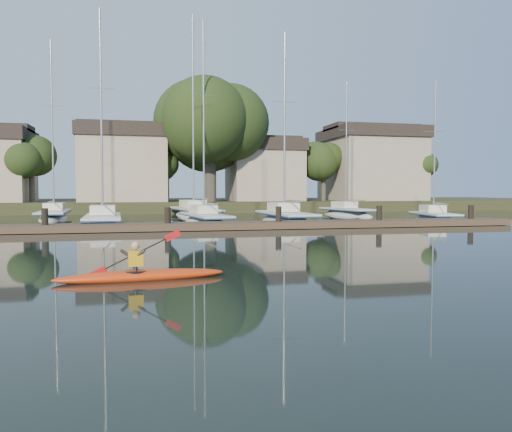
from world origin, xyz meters
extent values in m
plane|color=black|center=(0.00, 0.00, 0.00)|extent=(160.00, 160.00, 0.00)
ellipsoid|color=red|center=(-4.30, -0.46, 0.09)|extent=(4.00, 0.92, 0.30)
cylinder|color=black|center=(-4.43, -0.47, 0.19)|extent=(0.65, 0.65, 0.08)
imported|color=#2C272A|center=(-4.43, -0.47, 0.50)|extent=(0.24, 0.33, 0.86)
cube|color=#C69312|center=(-4.43, -0.47, 0.51)|extent=(0.36, 0.28, 0.35)
sphere|color=tan|center=(-4.43, -0.47, 0.81)|extent=(0.19, 0.19, 0.19)
cube|color=#4C382B|center=(0.00, 14.00, 0.20)|extent=(34.00, 2.00, 0.35)
cylinder|color=black|center=(-9.00, 14.00, 0.30)|extent=(0.32, 0.32, 1.80)
cylinder|color=black|center=(-3.00, 14.00, 0.30)|extent=(0.32, 0.32, 1.80)
cylinder|color=black|center=(3.00, 14.00, 0.30)|extent=(0.32, 0.32, 1.80)
cylinder|color=black|center=(9.00, 14.00, 0.30)|extent=(0.32, 0.32, 1.80)
cylinder|color=black|center=(15.00, 14.00, 0.30)|extent=(0.32, 0.32, 1.80)
ellipsoid|color=silver|center=(-6.55, 17.99, -0.35)|extent=(2.48, 8.55, 1.89)
cube|color=silver|center=(-6.55, 17.99, 0.55)|extent=(2.31, 7.03, 0.14)
cube|color=navy|center=(-6.55, 17.99, 0.47)|extent=(2.40, 7.20, 0.08)
cube|color=beige|center=(-6.58, 18.50, 0.92)|extent=(1.50, 2.43, 0.55)
cylinder|color=#9EA0A5|center=(-6.56, 18.24, 6.57)|extent=(0.12, 0.12, 11.95)
cylinder|color=#9EA0A5|center=(-6.49, 16.72, 1.34)|extent=(0.23, 3.22, 0.08)
cylinder|color=#9EA0A5|center=(-6.56, 18.24, 8.01)|extent=(1.59, 0.10, 0.03)
ellipsoid|color=silver|center=(-0.39, 19.29, -0.33)|extent=(3.07, 8.65, 1.79)
cube|color=silver|center=(-0.39, 19.29, 0.52)|extent=(2.78, 7.13, 0.13)
cube|color=navy|center=(-0.39, 19.29, 0.44)|extent=(2.87, 7.30, 0.08)
cube|color=beige|center=(-0.46, 19.79, 0.87)|extent=(1.62, 2.52, 0.52)
cylinder|color=#9EA0A5|center=(-0.43, 19.54, 6.68)|extent=(0.11, 0.11, 12.22)
cylinder|color=#9EA0A5|center=(-0.23, 18.03, 1.27)|extent=(0.50, 3.20, 0.08)
cylinder|color=#9EA0A5|center=(-0.43, 19.54, 8.14)|extent=(1.49, 0.23, 0.03)
ellipsoid|color=silver|center=(4.84, 18.93, -0.37)|extent=(2.72, 8.58, 2.01)
cube|color=silver|center=(4.84, 18.93, 0.58)|extent=(2.53, 7.05, 0.15)
cube|color=navy|center=(4.84, 18.93, 0.50)|extent=(2.62, 7.22, 0.08)
cube|color=beige|center=(4.81, 19.44, 0.97)|extent=(1.62, 2.45, 0.58)
cylinder|color=#9EA0A5|center=(4.82, 19.19, 6.45)|extent=(0.13, 0.13, 11.63)
cylinder|color=#9EA0A5|center=(4.91, 17.67, 1.43)|extent=(0.28, 3.21, 0.08)
cylinder|color=#9EA0A5|center=(4.82, 19.19, 7.85)|extent=(1.69, 0.13, 0.03)
ellipsoid|color=silver|center=(15.12, 18.01, -0.31)|extent=(2.97, 6.49, 1.70)
cube|color=silver|center=(15.12, 18.01, 0.49)|extent=(2.68, 5.36, 0.13)
cube|color=navy|center=(15.12, 18.01, 0.42)|extent=(2.77, 5.50, 0.07)
cube|color=beige|center=(15.19, 18.38, 0.82)|extent=(1.54, 1.95, 0.49)
cylinder|color=#9EA0A5|center=(15.16, 18.19, 5.00)|extent=(0.11, 0.11, 8.93)
cylinder|color=#9EA0A5|center=(14.96, 17.09, 1.21)|extent=(0.50, 2.35, 0.07)
cylinder|color=#9EA0A5|center=(15.16, 18.19, 6.07)|extent=(1.41, 0.28, 0.03)
ellipsoid|color=silver|center=(-10.62, 26.35, -0.33)|extent=(2.50, 8.68, 1.81)
cube|color=silver|center=(-10.62, 26.35, 0.52)|extent=(2.31, 7.13, 0.13)
cube|color=navy|center=(-10.62, 26.35, 0.45)|extent=(2.40, 7.31, 0.08)
cube|color=beige|center=(-10.65, 26.86, 0.88)|extent=(1.47, 2.47, 0.52)
cylinder|color=#9EA0A5|center=(-10.63, 26.61, 6.76)|extent=(0.11, 0.11, 12.38)
cylinder|color=#9EA0A5|center=(-10.54, 25.06, 1.29)|extent=(0.27, 3.26, 0.08)
cylinder|color=#9EA0A5|center=(-10.63, 26.61, 8.25)|extent=(1.52, 0.12, 0.03)
ellipsoid|color=silver|center=(-0.25, 27.24, -0.38)|extent=(3.89, 11.08, 2.06)
cube|color=silver|center=(-0.25, 27.24, 0.60)|extent=(3.48, 9.13, 0.15)
cube|color=navy|center=(-0.25, 27.24, 0.51)|extent=(3.60, 9.36, 0.09)
cube|color=beige|center=(-0.35, 27.89, 1.00)|extent=(1.96, 3.24, 0.60)
cylinder|color=#9EA0A5|center=(-0.30, 27.57, 8.26)|extent=(0.13, 0.13, 15.21)
cylinder|color=#9EA0A5|center=(0.00, 25.63, 1.47)|extent=(0.71, 4.09, 0.09)
cylinder|color=#9EA0A5|center=(-0.30, 27.57, 10.08)|extent=(1.72, 0.29, 0.03)
ellipsoid|color=silver|center=(12.27, 26.25, -0.33)|extent=(3.08, 7.80, 1.80)
cube|color=silver|center=(12.27, 26.25, 0.52)|extent=(2.79, 6.44, 0.13)
cube|color=navy|center=(12.27, 26.25, 0.45)|extent=(2.89, 6.60, 0.08)
cube|color=beige|center=(12.21, 26.70, 0.87)|extent=(1.63, 2.30, 0.52)
cylinder|color=#9EA0A5|center=(12.24, 26.48, 5.79)|extent=(0.11, 0.11, 10.44)
cylinder|color=#9EA0A5|center=(12.44, 25.13, 1.28)|extent=(0.50, 2.87, 0.08)
cylinder|color=#9EA0A5|center=(12.24, 26.48, 7.04)|extent=(1.51, 0.25, 0.03)
cube|color=#233018|center=(0.00, 44.00, 0.50)|extent=(90.00, 24.00, 1.00)
cube|color=#A49483|center=(-6.00, 38.00, 4.00)|extent=(8.00, 8.00, 6.00)
cube|color=#2E2521|center=(-6.00, 38.00, 7.60)|extent=(8.40, 8.40, 1.20)
cube|color=#A49483|center=(8.00, 38.00, 3.50)|extent=(7.00, 7.00, 5.00)
cube|color=#2E2521|center=(8.00, 38.00, 6.60)|extent=(7.35, 7.35, 1.20)
cube|color=#A49483|center=(20.00, 38.00, 4.25)|extent=(9.00, 9.00, 6.50)
cube|color=#2E2521|center=(20.00, 38.00, 8.10)|extent=(9.45, 9.45, 1.20)
cylinder|color=#454037|center=(2.00, 35.00, 3.50)|extent=(1.20, 1.20, 5.00)
sphere|color=black|center=(2.00, 35.00, 8.50)|extent=(8.50, 8.50, 8.50)
cylinder|color=#454037|center=(-14.00, 36.00, 2.50)|extent=(0.48, 0.48, 3.00)
sphere|color=black|center=(-14.00, 36.00, 5.00)|extent=(3.40, 3.40, 3.40)
cylinder|color=#454037|center=(-2.00, 35.50, 2.40)|extent=(0.38, 0.38, 2.80)
sphere|color=black|center=(-2.00, 35.50, 4.60)|extent=(2.72, 2.72, 2.72)
cylinder|color=#454037|center=(14.00, 36.50, 2.60)|extent=(0.50, 0.50, 3.20)
sphere|color=black|center=(14.00, 36.50, 5.25)|extent=(3.57, 3.57, 3.57)
cylinder|color=#454037|center=(24.00, 35.00, 2.30)|extent=(0.41, 0.41, 2.60)
sphere|color=black|center=(24.00, 35.00, 4.45)|extent=(2.89, 2.89, 2.89)
camera|label=1|loc=(-4.25, -12.34, 2.10)|focal=35.00mm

